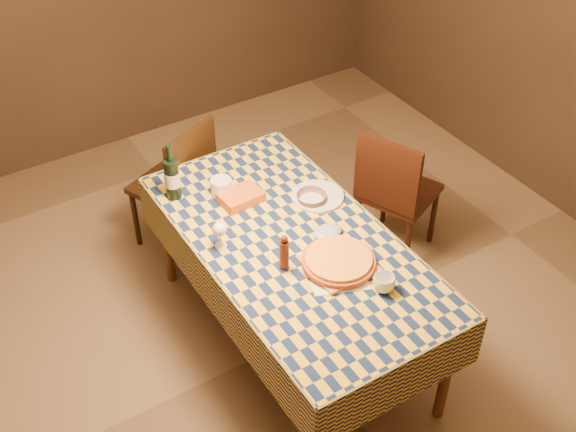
{
  "coord_description": "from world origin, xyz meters",
  "views": [
    {
      "loc": [
        -1.48,
        -2.33,
        3.23
      ],
      "look_at": [
        0.0,
        0.05,
        0.9
      ],
      "focal_mm": 45.0,
      "sensor_mm": 36.0,
      "label": 1
    }
  ],
  "objects_px": {
    "dining_table": "(293,252)",
    "white_plate": "(318,196)",
    "bowl": "(311,198)",
    "chair_right": "(394,189)",
    "wine_bottle": "(172,178)",
    "cutting_board": "(338,264)",
    "chair_far": "(180,181)",
    "pizza": "(339,260)"
  },
  "relations": [
    {
      "from": "pizza",
      "to": "chair_right",
      "type": "xyz_separation_m",
      "value": [
        0.84,
        0.58,
        -0.28
      ]
    },
    {
      "from": "chair_far",
      "to": "dining_table",
      "type": "bearing_deg",
      "value": -82.12
    },
    {
      "from": "pizza",
      "to": "chair_right",
      "type": "distance_m",
      "value": 1.06
    },
    {
      "from": "cutting_board",
      "to": "white_plate",
      "type": "distance_m",
      "value": 0.55
    },
    {
      "from": "pizza",
      "to": "white_plate",
      "type": "bearing_deg",
      "value": 67.06
    },
    {
      "from": "cutting_board",
      "to": "chair_right",
      "type": "relative_size",
      "value": 0.33
    },
    {
      "from": "cutting_board",
      "to": "chair_far",
      "type": "xyz_separation_m",
      "value": [
        -0.24,
        1.36,
        -0.26
      ]
    },
    {
      "from": "dining_table",
      "to": "white_plate",
      "type": "height_order",
      "value": "white_plate"
    },
    {
      "from": "chair_far",
      "to": "cutting_board",
      "type": "bearing_deg",
      "value": -79.9
    },
    {
      "from": "bowl",
      "to": "chair_far",
      "type": "height_order",
      "value": "chair_far"
    },
    {
      "from": "cutting_board",
      "to": "chair_right",
      "type": "distance_m",
      "value": 1.05
    },
    {
      "from": "chair_right",
      "to": "white_plate",
      "type": "bearing_deg",
      "value": -172.94
    },
    {
      "from": "pizza",
      "to": "white_plate",
      "type": "relative_size",
      "value": 1.43
    },
    {
      "from": "chair_far",
      "to": "chair_right",
      "type": "distance_m",
      "value": 1.33
    },
    {
      "from": "wine_bottle",
      "to": "white_plate",
      "type": "bearing_deg",
      "value": -32.69
    },
    {
      "from": "wine_bottle",
      "to": "chair_right",
      "type": "xyz_separation_m",
      "value": [
        1.29,
        -0.35,
        -0.37
      ]
    },
    {
      "from": "bowl",
      "to": "chair_right",
      "type": "relative_size",
      "value": 0.17
    },
    {
      "from": "dining_table",
      "to": "white_plate",
      "type": "distance_m",
      "value": 0.39
    },
    {
      "from": "cutting_board",
      "to": "chair_far",
      "type": "height_order",
      "value": "chair_far"
    },
    {
      "from": "bowl",
      "to": "chair_right",
      "type": "height_order",
      "value": "chair_right"
    },
    {
      "from": "dining_table",
      "to": "chair_right",
      "type": "xyz_separation_m",
      "value": [
        0.93,
        0.31,
        -0.17
      ]
    },
    {
      "from": "dining_table",
      "to": "cutting_board",
      "type": "xyz_separation_m",
      "value": [
        0.09,
        -0.27,
        0.09
      ]
    },
    {
      "from": "bowl",
      "to": "wine_bottle",
      "type": "relative_size",
      "value": 0.48
    },
    {
      "from": "cutting_board",
      "to": "chair_far",
      "type": "distance_m",
      "value": 1.4
    },
    {
      "from": "pizza",
      "to": "dining_table",
      "type": "bearing_deg",
      "value": 108.57
    },
    {
      "from": "white_plate",
      "to": "chair_right",
      "type": "height_order",
      "value": "chair_right"
    },
    {
      "from": "cutting_board",
      "to": "chair_right",
      "type": "xyz_separation_m",
      "value": [
        0.84,
        0.58,
        -0.26
      ]
    },
    {
      "from": "dining_table",
      "to": "chair_far",
      "type": "distance_m",
      "value": 1.11
    },
    {
      "from": "dining_table",
      "to": "pizza",
      "type": "height_order",
      "value": "pizza"
    },
    {
      "from": "chair_far",
      "to": "bowl",
      "type": "bearing_deg",
      "value": -64.94
    },
    {
      "from": "dining_table",
      "to": "white_plate",
      "type": "relative_size",
      "value": 6.37
    },
    {
      "from": "bowl",
      "to": "chair_right",
      "type": "distance_m",
      "value": 0.73
    },
    {
      "from": "chair_right",
      "to": "wine_bottle",
      "type": "bearing_deg",
      "value": 164.83
    },
    {
      "from": "bowl",
      "to": "wine_bottle",
      "type": "bearing_deg",
      "value": 144.31
    },
    {
      "from": "dining_table",
      "to": "pizza",
      "type": "relative_size",
      "value": 4.45
    },
    {
      "from": "pizza",
      "to": "chair_far",
      "type": "distance_m",
      "value": 1.41
    },
    {
      "from": "bowl",
      "to": "chair_right",
      "type": "xyz_separation_m",
      "value": [
        0.67,
        0.09,
        -0.27
      ]
    },
    {
      "from": "dining_table",
      "to": "chair_far",
      "type": "xyz_separation_m",
      "value": [
        -0.15,
        1.08,
        -0.17
      ]
    },
    {
      "from": "wine_bottle",
      "to": "chair_far",
      "type": "distance_m",
      "value": 0.6
    },
    {
      "from": "pizza",
      "to": "bowl",
      "type": "bearing_deg",
      "value": 71.61
    },
    {
      "from": "wine_bottle",
      "to": "white_plate",
      "type": "xyz_separation_m",
      "value": [
        0.66,
        -0.43,
        -0.12
      ]
    },
    {
      "from": "dining_table",
      "to": "chair_far",
      "type": "height_order",
      "value": "chair_far"
    }
  ]
}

